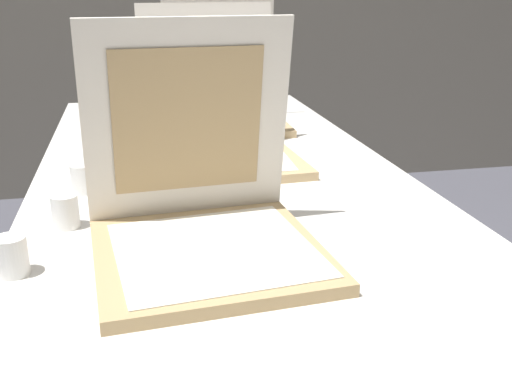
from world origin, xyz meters
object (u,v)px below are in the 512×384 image
object	(u,v)px
pizza_box_front	(204,222)
pizza_box_middle	(220,140)
cup_white_near_center	(65,211)
cup_white_mid	(83,179)
cup_white_near_left	(11,256)
pizza_box_back	(225,108)
table	(231,210)

from	to	relation	value
pizza_box_front	pizza_box_middle	world-z (taller)	pizza_box_middle
cup_white_near_center	cup_white_mid	distance (m)	0.20
cup_white_near_left	pizza_box_back	bearing A→B (deg)	63.47
cup_white_mid	cup_white_near_center	bearing A→B (deg)	-95.54
table	cup_white_near_left	world-z (taller)	cup_white_near_left
pizza_box_middle	cup_white_near_center	bearing A→B (deg)	-135.31
pizza_box_back	cup_white_mid	bearing A→B (deg)	-123.15
pizza_box_back	cup_white_mid	world-z (taller)	pizza_box_back
pizza_box_back	cup_white_near_center	world-z (taller)	pizza_box_back
cup_white_near_center	cup_white_near_left	distance (m)	0.20
pizza_box_back	cup_white_near_left	world-z (taller)	pizza_box_back
pizza_box_front	pizza_box_back	world-z (taller)	pizza_box_back
pizza_box_front	table	bearing A→B (deg)	67.46
pizza_box_middle	pizza_box_back	size ratio (longest dim) A/B	1.12
pizza_box_back	pizza_box_middle	bearing A→B (deg)	-99.62
pizza_box_middle	cup_white_near_center	xyz separation A→B (m)	(-0.36, -0.40, -0.02)
pizza_box_middle	cup_white_near_left	size ratio (longest dim) A/B	6.83
cup_white_near_center	cup_white_mid	world-z (taller)	same
table	pizza_box_back	bearing A→B (deg)	82.19
pizza_box_back	cup_white_near_left	bearing A→B (deg)	-115.60
pizza_box_front	cup_white_mid	distance (m)	0.44
pizza_box_front	pizza_box_back	distance (m)	1.01
pizza_box_back	cup_white_mid	distance (m)	0.75
table	pizza_box_back	size ratio (longest dim) A/B	5.98
pizza_box_middle	cup_white_mid	size ratio (longest dim) A/B	6.83
cup_white_near_center	table	bearing A→B (deg)	21.77
pizza_box_middle	pizza_box_back	xyz separation A→B (m)	(0.08, 0.42, 0.00)
cup_white_near_left	cup_white_mid	world-z (taller)	same
table	cup_white_mid	bearing A→B (deg)	168.70
pizza_box_back	cup_white_near_center	distance (m)	0.94
pizza_box_back	cup_white_near_center	xyz separation A→B (m)	(-0.44, -0.83, -0.02)
pizza_box_front	pizza_box_back	bearing A→B (deg)	74.28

